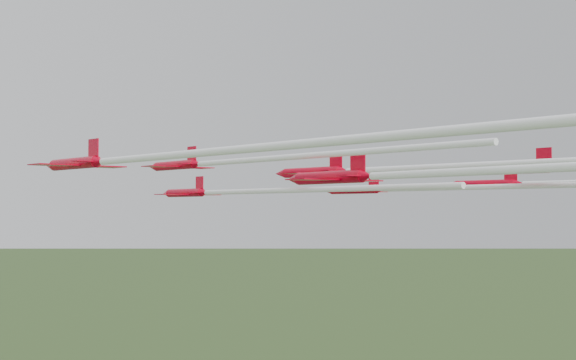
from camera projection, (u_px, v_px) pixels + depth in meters
jet_lead at (237, 192)px, 97.62m from camera, size 8.84×53.91×2.66m
jet_row2_left at (234, 161)px, 79.93m from camera, size 8.07×47.66×2.40m
jet_row2_right at (471, 187)px, 91.52m from camera, size 8.78×69.29×2.62m
jet_row3_left at (156, 157)px, 61.64m from camera, size 8.53×55.30×2.52m
jet_row3_mid at (432, 167)px, 77.44m from camera, size 10.47×63.03×2.65m
jet_row4_left at (399, 175)px, 64.83m from camera, size 9.21×44.91×2.76m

